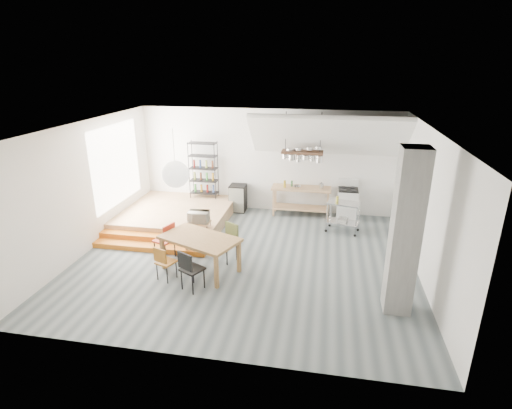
% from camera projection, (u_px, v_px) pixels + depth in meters
% --- Properties ---
extents(floor, '(8.00, 8.00, 0.00)m').
position_uv_depth(floor, '(245.00, 259.00, 9.74)').
color(floor, '#4F595C').
rests_on(floor, ground).
extents(wall_back, '(8.00, 0.04, 3.20)m').
position_uv_depth(wall_back, '(268.00, 161.00, 12.42)').
color(wall_back, silver).
rests_on(wall_back, ground).
extents(wall_left, '(0.04, 7.00, 3.20)m').
position_uv_depth(wall_left, '(86.00, 187.00, 9.86)').
color(wall_left, silver).
rests_on(wall_left, ground).
extents(wall_right, '(0.04, 7.00, 3.20)m').
position_uv_depth(wall_right, '(428.00, 208.00, 8.52)').
color(wall_right, silver).
rests_on(wall_right, ground).
extents(ceiling, '(8.00, 7.00, 0.02)m').
position_uv_depth(ceiling, '(244.00, 127.00, 8.64)').
color(ceiling, white).
rests_on(ceiling, wall_back).
extents(slope_ceiling, '(4.40, 1.44, 1.32)m').
position_uv_depth(slope_ceiling, '(328.00, 136.00, 11.24)').
color(slope_ceiling, white).
rests_on(slope_ceiling, wall_back).
extents(window_pane, '(0.02, 2.50, 2.20)m').
position_uv_depth(window_pane, '(117.00, 165.00, 11.17)').
color(window_pane, white).
rests_on(window_pane, wall_left).
extents(platform, '(3.00, 3.00, 0.40)m').
position_uv_depth(platform, '(177.00, 215.00, 11.94)').
color(platform, '#9C7C4E').
rests_on(platform, ground).
extents(step_lower, '(3.00, 0.35, 0.13)m').
position_uv_depth(step_lower, '(150.00, 247.00, 10.18)').
color(step_lower, '#C06316').
rests_on(step_lower, ground).
extents(step_upper, '(3.00, 0.35, 0.27)m').
position_uv_depth(step_upper, '(155.00, 239.00, 10.48)').
color(step_upper, '#C06316').
rests_on(step_upper, ground).
extents(concrete_column, '(0.50, 0.50, 3.20)m').
position_uv_depth(concrete_column, '(405.00, 233.00, 7.25)').
color(concrete_column, slate).
rests_on(concrete_column, ground).
extents(kitchen_counter, '(1.80, 0.60, 0.91)m').
position_uv_depth(kitchen_counter, '(301.00, 196.00, 12.25)').
color(kitchen_counter, '#9C7C4E').
rests_on(kitchen_counter, ground).
extents(stove, '(0.60, 0.60, 1.18)m').
position_uv_depth(stove, '(347.00, 203.00, 12.07)').
color(stove, white).
rests_on(stove, ground).
extents(pot_rack, '(1.20, 0.50, 1.43)m').
position_uv_depth(pot_rack, '(303.00, 155.00, 11.57)').
color(pot_rack, '#3C2418').
rests_on(pot_rack, ceiling).
extents(wire_shelving, '(0.88, 0.38, 1.80)m').
position_uv_depth(wire_shelving, '(204.00, 169.00, 12.58)').
color(wire_shelving, black).
rests_on(wire_shelving, platform).
extents(microwave_shelf, '(0.60, 0.40, 0.16)m').
position_uv_depth(microwave_shelf, '(199.00, 222.00, 10.48)').
color(microwave_shelf, '#9C7C4E').
rests_on(microwave_shelf, platform).
extents(paper_lantern, '(0.60, 0.60, 0.60)m').
position_uv_depth(paper_lantern, '(176.00, 174.00, 8.77)').
color(paper_lantern, white).
rests_on(paper_lantern, ceiling).
extents(dining_table, '(1.98, 1.56, 0.82)m').
position_uv_depth(dining_table, '(200.00, 241.00, 8.97)').
color(dining_table, olive).
rests_on(dining_table, ground).
extents(chair_mustard, '(0.47, 0.47, 0.80)m').
position_uv_depth(chair_mustard, '(164.00, 261.00, 8.64)').
color(chair_mustard, '#A05F1B').
rests_on(chair_mustard, ground).
extents(chair_black, '(0.56, 0.56, 0.90)m').
position_uv_depth(chair_black, '(190.00, 267.00, 8.23)').
color(chair_black, black).
rests_on(chair_black, ground).
extents(chair_olive, '(0.57, 0.57, 0.92)m').
position_uv_depth(chair_olive, '(229.00, 239.00, 9.53)').
color(chair_olive, '#51592A').
rests_on(chair_olive, ground).
extents(chair_red, '(0.53, 0.53, 0.91)m').
position_uv_depth(chair_red, '(166.00, 238.00, 9.57)').
color(chair_red, red).
rests_on(chair_red, ground).
extents(rolling_cart, '(0.97, 0.68, 0.87)m').
position_uv_depth(rolling_cart, '(343.00, 213.00, 11.08)').
color(rolling_cart, silver).
rests_on(rolling_cart, ground).
extents(mini_fridge, '(0.50, 0.50, 0.86)m').
position_uv_depth(mini_fridge, '(238.00, 198.00, 12.70)').
color(mini_fridge, black).
rests_on(mini_fridge, ground).
extents(microwave, '(0.54, 0.38, 0.29)m').
position_uv_depth(microwave, '(198.00, 217.00, 10.42)').
color(microwave, beige).
rests_on(microwave, microwave_shelf).
extents(bowl, '(0.26, 0.26, 0.06)m').
position_uv_depth(bowl, '(297.00, 187.00, 12.12)').
color(bowl, silver).
rests_on(bowl, kitchen_counter).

